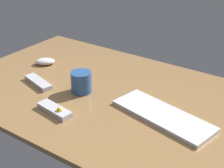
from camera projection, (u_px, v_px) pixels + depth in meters
The scene contains 6 objects.
desk at pixel (113, 97), 139.92cm from camera, with size 140.00×84.00×2.00cm, color olive.
keyboard at pixel (163, 115), 123.81cm from camera, with size 39.38×14.04×1.46cm, color silver.
computer_mouse at pixel (45, 61), 166.29cm from camera, with size 9.78×6.08×3.13cm, color silver.
media_remote at pixel (55, 110), 126.42cm from camera, with size 15.96×7.03×3.56cm.
tv_remote at pixel (38, 82), 147.30cm from camera, with size 16.71×4.72×1.97cm, color #B7B7BC.
coffee_mug at pixel (81, 82), 139.73cm from camera, with size 8.71×8.71×8.97cm, color #28518C.
Camera 1 is at (69.60, -100.20, 69.72)cm, focal length 53.82 mm.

